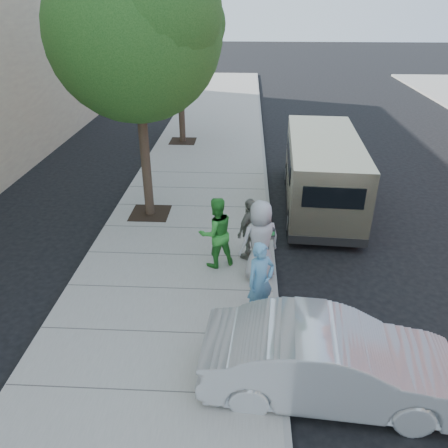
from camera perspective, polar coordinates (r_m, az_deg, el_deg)
The scene contains 12 objects.
ground at distance 11.66m, azimuth -0.79°, elevation -4.75°, with size 120.00×120.00×0.00m, color black.
sidewalk at distance 11.72m, azimuth -5.69°, elevation -4.28°, with size 5.00×60.00×0.15m, color gray.
curb_face at distance 11.63m, azimuth 6.33°, elevation -4.61°, with size 0.12×60.00×0.16m, color gray.
tree_near at distance 12.57m, azimuth -11.48°, elevation 24.01°, with size 4.62×4.60×7.53m.
tree_far at distance 20.06m, azimuth -5.89°, elevation 23.75°, with size 3.92×3.80×6.49m.
parking_meter at distance 10.28m, azimuth 5.81°, elevation -2.47°, with size 0.29×0.18×1.34m.
van at distance 14.45m, azimuth 12.64°, elevation 6.74°, with size 2.45×6.40×2.34m.
sedan at distance 8.02m, azimuth 13.80°, elevation -17.04°, with size 1.55×4.44×1.46m, color silver.
person_officer at distance 9.13m, azimuth 4.79°, elevation -7.43°, with size 0.64×0.42×1.76m, color #5D9FC6.
person_green_shirt at distance 10.75m, azimuth -1.04°, elevation -1.13°, with size 0.90×0.70×1.85m, color green.
person_gray_shirt at distance 10.27m, azimuth 4.72°, elevation -2.22°, with size 0.98×0.64×2.01m, color #A8A8AA.
person_striped_polo at distance 11.12m, azimuth 3.45°, elevation -0.63°, with size 0.98×0.41×1.68m, color slate.
Camera 1 is at (0.68, -9.80, 6.29)m, focal length 35.00 mm.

